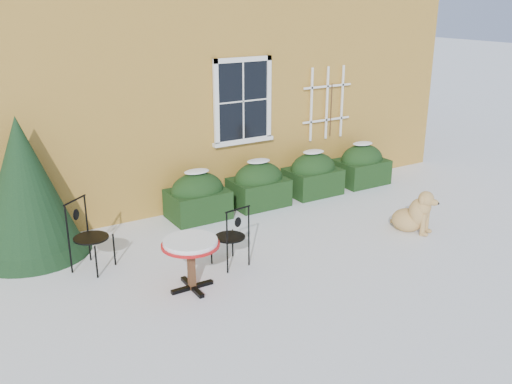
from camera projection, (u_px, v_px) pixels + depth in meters
ground at (291, 267)px, 8.56m from camera, size 80.00×80.00×0.00m
house at (121, 25)px, 13.16m from camera, size 12.40×8.40×6.40m
hedge_row at (286, 180)px, 11.30m from camera, size 4.95×0.80×0.91m
evergreen_shrub at (26, 200)px, 8.77m from camera, size 1.82×1.82×2.20m
bistro_table at (191, 248)px, 7.73m from camera, size 0.80×0.80×0.74m
patio_chair_near at (232, 236)px, 8.46m from camera, size 0.49×0.48×0.97m
patio_chair_far at (88, 235)px, 8.36m from camera, size 0.67×0.66×1.07m
dog at (415, 214)px, 9.76m from camera, size 0.67×0.86×0.78m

